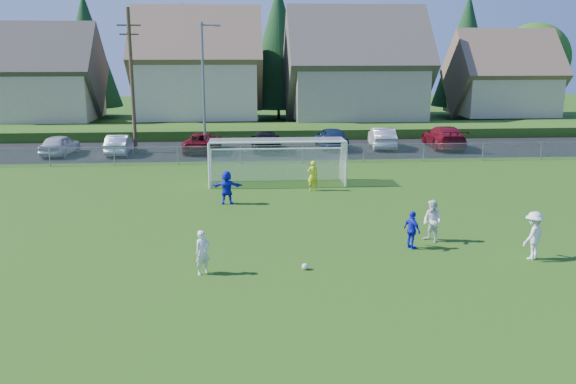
% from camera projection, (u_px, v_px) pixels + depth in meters
% --- Properties ---
extents(ground, '(160.00, 160.00, 0.00)m').
position_uv_depth(ground, '(308.00, 300.00, 18.08)').
color(ground, '#193D0C').
rests_on(ground, ground).
extents(asphalt_lot, '(60.00, 60.00, 0.00)m').
position_uv_depth(asphalt_lot, '(268.00, 150.00, 44.76)').
color(asphalt_lot, black).
rests_on(asphalt_lot, ground).
extents(grass_embankment, '(70.00, 6.00, 0.80)m').
position_uv_depth(grass_embankment, '(264.00, 131.00, 51.95)').
color(grass_embankment, '#1E420F').
rests_on(grass_embankment, ground).
extents(soccer_ball, '(0.22, 0.22, 0.22)m').
position_uv_depth(soccer_ball, '(305.00, 266.00, 20.51)').
color(soccer_ball, white).
rests_on(soccer_ball, ground).
extents(player_white_a, '(0.65, 0.59, 1.48)m').
position_uv_depth(player_white_a, '(203.00, 252.00, 20.00)').
color(player_white_a, white).
rests_on(player_white_a, ground).
extents(player_white_b, '(0.92, 0.99, 1.64)m').
position_uv_depth(player_white_b, '(432.00, 221.00, 23.31)').
color(player_white_b, white).
rests_on(player_white_b, ground).
extents(player_white_c, '(1.27, 1.18, 1.72)m').
position_uv_depth(player_white_c, '(533.00, 235.00, 21.41)').
color(player_white_c, white).
rests_on(player_white_c, ground).
extents(player_blue_a, '(0.67, 0.91, 1.43)m').
position_uv_depth(player_blue_a, '(412.00, 230.00, 22.54)').
color(player_blue_a, '#161CD1').
rests_on(player_blue_a, ground).
extents(player_blue_b, '(1.52, 0.56, 1.62)m').
position_uv_depth(player_blue_b, '(227.00, 187.00, 29.02)').
color(player_blue_b, '#161CD1').
rests_on(player_blue_b, ground).
extents(goalkeeper, '(0.63, 0.47, 1.58)m').
position_uv_depth(goalkeeper, '(313.00, 176.00, 31.78)').
color(goalkeeper, yellow).
rests_on(goalkeeper, ground).
extents(car_a, '(2.12, 4.36, 1.43)m').
position_uv_depth(car_a, '(60.00, 145.00, 42.36)').
color(car_a, '#B8BAC1').
rests_on(car_a, ground).
extents(car_b, '(1.71, 4.27, 1.38)m').
position_uv_depth(car_b, '(119.00, 144.00, 42.74)').
color(car_b, silver).
rests_on(car_b, ground).
extents(car_c, '(2.69, 5.22, 1.41)m').
position_uv_depth(car_c, '(203.00, 142.00, 43.82)').
color(car_c, '#5E0A12').
rests_on(car_c, ground).
extents(car_d, '(2.11, 4.98, 1.43)m').
position_uv_depth(car_d, '(266.00, 141.00, 44.14)').
color(car_d, black).
rests_on(car_d, ground).
extents(car_e, '(2.21, 4.82, 1.60)m').
position_uv_depth(car_e, '(331.00, 138.00, 45.13)').
color(car_e, '#142448').
rests_on(car_e, ground).
extents(car_f, '(2.05, 4.80, 1.54)m').
position_uv_depth(car_f, '(382.00, 138.00, 45.37)').
color(car_f, '#B4B4B4').
rests_on(car_f, ground).
extents(car_g, '(2.63, 5.79, 1.64)m').
position_uv_depth(car_g, '(444.00, 137.00, 45.38)').
color(car_g, maroon).
rests_on(car_g, ground).
extents(soccer_goal, '(7.42, 1.90, 2.50)m').
position_uv_depth(soccer_goal, '(277.00, 154.00, 33.28)').
color(soccer_goal, white).
rests_on(soccer_goal, ground).
extents(chainlink_fence, '(52.06, 0.06, 1.20)m').
position_uv_depth(chainlink_fence, '(272.00, 154.00, 39.28)').
color(chainlink_fence, gray).
rests_on(chainlink_fence, ground).
extents(streetlight, '(1.38, 0.18, 9.00)m').
position_uv_depth(streetlight, '(204.00, 84.00, 41.87)').
color(streetlight, slate).
rests_on(streetlight, ground).
extents(utility_pole, '(1.60, 0.26, 10.00)m').
position_uv_depth(utility_pole, '(132.00, 80.00, 42.40)').
color(utility_pole, '#473321').
rests_on(utility_pole, ground).
extents(houses_row, '(53.90, 11.45, 13.27)m').
position_uv_depth(houses_row, '(282.00, 48.00, 57.74)').
color(houses_row, tan).
rests_on(houses_row, ground).
extents(tree_row, '(65.98, 12.36, 13.80)m').
position_uv_depth(tree_row, '(269.00, 52.00, 63.86)').
color(tree_row, '#382616').
rests_on(tree_row, ground).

